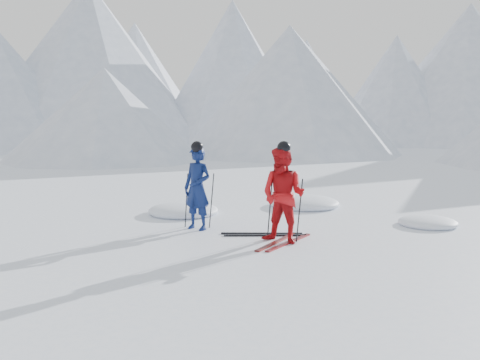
# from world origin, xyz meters

# --- Properties ---
(ground) EXTENTS (160.00, 160.00, 0.00)m
(ground) POSITION_xyz_m (0.00, 0.00, 0.00)
(ground) COLOR white
(ground) RESTS_ON ground
(mountain_range) EXTENTS (106.15, 62.94, 15.53)m
(mountain_range) POSITION_xyz_m (5.71, 35.31, 6.72)
(mountain_range) COLOR #B2BCD1
(mountain_range) RESTS_ON ground
(skier_blue) EXTENTS (0.78, 0.64, 1.82)m
(skier_blue) POSITION_xyz_m (-2.85, 0.41, 0.91)
(skier_blue) COLOR #0D1B4E
(skier_blue) RESTS_ON ground
(skier_red) EXTENTS (1.09, 0.97, 1.87)m
(skier_red) POSITION_xyz_m (-0.87, -0.42, 0.93)
(skier_red) COLOR #B70E13
(skier_red) RESTS_ON ground
(pole_blue_left) EXTENTS (0.12, 0.09, 1.21)m
(pole_blue_left) POSITION_xyz_m (-3.15, 0.56, 0.61)
(pole_blue_left) COLOR black
(pole_blue_left) RESTS_ON ground
(pole_blue_right) EXTENTS (0.12, 0.07, 1.21)m
(pole_blue_right) POSITION_xyz_m (-2.60, 0.66, 0.61)
(pole_blue_right) COLOR black
(pole_blue_right) RESTS_ON ground
(pole_red_left) EXTENTS (0.12, 0.10, 1.24)m
(pole_red_left) POSITION_xyz_m (-1.17, -0.17, 0.62)
(pole_red_left) COLOR black
(pole_red_left) RESTS_ON ground
(pole_red_right) EXTENTS (0.12, 0.09, 1.24)m
(pole_red_right) POSITION_xyz_m (-0.57, -0.27, 0.62)
(pole_red_right) COLOR black
(pole_red_right) RESTS_ON ground
(ski_worn_left) EXTENTS (0.58, 1.65, 0.03)m
(ski_worn_left) POSITION_xyz_m (-0.99, -0.42, 0.01)
(ski_worn_left) COLOR black
(ski_worn_left) RESTS_ON ground
(ski_worn_right) EXTENTS (0.69, 1.62, 0.03)m
(ski_worn_right) POSITION_xyz_m (-0.75, -0.42, 0.01)
(ski_worn_right) COLOR black
(ski_worn_right) RESTS_ON ground
(ski_loose_a) EXTENTS (1.68, 0.42, 0.03)m
(ski_loose_a) POSITION_xyz_m (-1.40, 0.23, 0.01)
(ski_loose_a) COLOR black
(ski_loose_a) RESTS_ON ground
(ski_loose_b) EXTENTS (1.67, 0.48, 0.03)m
(ski_loose_b) POSITION_xyz_m (-1.30, 0.08, 0.01)
(ski_loose_b) COLOR black
(ski_loose_b) RESTS_ON ground
(snow_lumps) EXTENTS (7.43, 3.65, 0.42)m
(snow_lumps) POSITION_xyz_m (-1.50, 2.94, 0.00)
(snow_lumps) COLOR white
(snow_lumps) RESTS_ON ground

